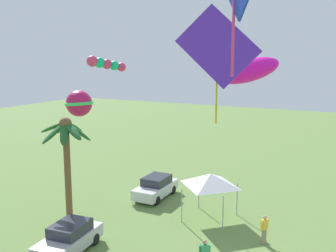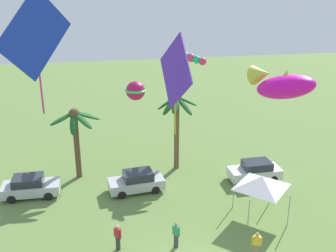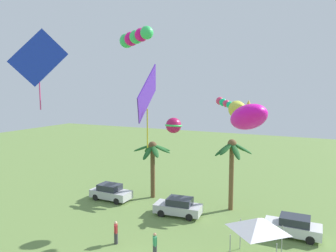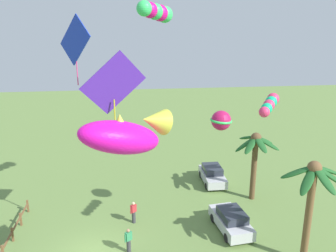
{
  "view_description": "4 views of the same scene",
  "coord_description": "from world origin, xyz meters",
  "px_view_note": "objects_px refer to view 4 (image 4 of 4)",
  "views": [
    {
      "loc": [
        -15.61,
        -4.08,
        9.81
      ],
      "look_at": [
        0.43,
        4.3,
        6.63
      ],
      "focal_mm": 42.01,
      "sensor_mm": 36.0,
      "label": 1
    },
    {
      "loc": [
        -4.08,
        -16.27,
        14.15
      ],
      "look_at": [
        -0.28,
        3.17,
        6.96
      ],
      "focal_mm": 42.6,
      "sensor_mm": 36.0,
      "label": 2
    },
    {
      "loc": [
        9.14,
        -14.97,
        10.6
      ],
      "look_at": [
        0.25,
        3.54,
        8.19
      ],
      "focal_mm": 34.86,
      "sensor_mm": 36.0,
      "label": 3
    },
    {
      "loc": [
        17.46,
        2.19,
        12.83
      ],
      "look_at": [
        0.12,
        4.54,
        7.89
      ],
      "focal_mm": 35.56,
      "sensor_mm": 36.0,
      "label": 4
    }
  ],
  "objects_px": {
    "palm_tree_1": "(312,187)",
    "kite_ball_3": "(221,120)",
    "spectator_2": "(134,212)",
    "kite_tube_2": "(269,104)",
    "parked_car_2": "(231,220)",
    "kite_tube_1": "(156,12)",
    "kite_diamond_5": "(75,41)",
    "spectator_0": "(129,240)",
    "kite_fish_4": "(126,134)",
    "palm_tree_0": "(256,149)",
    "kite_diamond_0": "(113,85)",
    "parked_car_0": "(212,175)"
  },
  "relations": [
    {
      "from": "palm_tree_1",
      "to": "kite_ball_3",
      "type": "height_order",
      "value": "kite_ball_3"
    },
    {
      "from": "spectator_2",
      "to": "kite_tube_2",
      "type": "bearing_deg",
      "value": 50.02
    },
    {
      "from": "parked_car_2",
      "to": "kite_tube_1",
      "type": "bearing_deg",
      "value": -103.44
    },
    {
      "from": "kite_ball_3",
      "to": "kite_diamond_5",
      "type": "xyz_separation_m",
      "value": [
        -4.58,
        -8.9,
        4.59
      ]
    },
    {
      "from": "spectator_0",
      "to": "kite_fish_4",
      "type": "distance_m",
      "value": 10.0
    },
    {
      "from": "palm_tree_0",
      "to": "kite_fish_4",
      "type": "height_order",
      "value": "kite_fish_4"
    },
    {
      "from": "spectator_0",
      "to": "palm_tree_1",
      "type": "bearing_deg",
      "value": 77.73
    },
    {
      "from": "spectator_0",
      "to": "kite_tube_1",
      "type": "bearing_deg",
      "value": 140.94
    },
    {
      "from": "palm_tree_0",
      "to": "kite_tube_1",
      "type": "bearing_deg",
      "value": -69.57
    },
    {
      "from": "kite_tube_2",
      "to": "kite_fish_4",
      "type": "height_order",
      "value": "kite_fish_4"
    },
    {
      "from": "palm_tree_1",
      "to": "spectator_2",
      "type": "distance_m",
      "value": 11.7
    },
    {
      "from": "spectator_2",
      "to": "kite_diamond_5",
      "type": "xyz_separation_m",
      "value": [
        -2.76,
        -3.47,
        11.46
      ]
    },
    {
      "from": "spectator_0",
      "to": "kite_ball_3",
      "type": "xyz_separation_m",
      "value": [
        -1.41,
        5.84,
        6.87
      ]
    },
    {
      "from": "palm_tree_0",
      "to": "spectator_2",
      "type": "xyz_separation_m",
      "value": [
        2.25,
        -9.52,
        -3.37
      ]
    },
    {
      "from": "spectator_0",
      "to": "kite_tube_2",
      "type": "height_order",
      "value": "kite_tube_2"
    },
    {
      "from": "palm_tree_0",
      "to": "palm_tree_1",
      "type": "distance_m",
      "value": 7.67
    },
    {
      "from": "palm_tree_0",
      "to": "kite_ball_3",
      "type": "height_order",
      "value": "kite_ball_3"
    },
    {
      "from": "parked_car_2",
      "to": "kite_diamond_5",
      "type": "xyz_separation_m",
      "value": [
        -4.58,
        -9.89,
        11.52
      ]
    },
    {
      "from": "spectator_2",
      "to": "kite_tube_1",
      "type": "distance_m",
      "value": 13.26
    },
    {
      "from": "kite_ball_3",
      "to": "kite_diamond_5",
      "type": "relative_size",
      "value": 0.36
    },
    {
      "from": "kite_diamond_0",
      "to": "kite_tube_1",
      "type": "distance_m",
      "value": 5.12
    },
    {
      "from": "spectator_2",
      "to": "kite_tube_1",
      "type": "xyz_separation_m",
      "value": [
        0.69,
        1.65,
        13.14
      ]
    },
    {
      "from": "parked_car_0",
      "to": "kite_fish_4",
      "type": "xyz_separation_m",
      "value": [
        14.26,
        -7.48,
        8.41
      ]
    },
    {
      "from": "kite_tube_2",
      "to": "kite_ball_3",
      "type": "bearing_deg",
      "value": -161.76
    },
    {
      "from": "parked_car_2",
      "to": "kite_diamond_5",
      "type": "distance_m",
      "value": 15.86
    },
    {
      "from": "kite_fish_4",
      "to": "spectator_0",
      "type": "bearing_deg",
      "value": -179.51
    },
    {
      "from": "palm_tree_0",
      "to": "spectator_0",
      "type": "relative_size",
      "value": 3.46
    },
    {
      "from": "parked_car_2",
      "to": "spectator_0",
      "type": "distance_m",
      "value": 6.97
    },
    {
      "from": "palm_tree_0",
      "to": "spectator_2",
      "type": "bearing_deg",
      "value": -76.72
    },
    {
      "from": "kite_diamond_0",
      "to": "kite_tube_1",
      "type": "xyz_separation_m",
      "value": [
        -2.34,
        2.55,
        3.78
      ]
    },
    {
      "from": "spectator_0",
      "to": "kite_tube_1",
      "type": "distance_m",
      "value": 13.55
    },
    {
      "from": "spectator_0",
      "to": "kite_diamond_0",
      "type": "bearing_deg",
      "value": -112.59
    },
    {
      "from": "parked_car_0",
      "to": "kite_diamond_0",
      "type": "relative_size",
      "value": 0.8
    },
    {
      "from": "spectator_2",
      "to": "kite_diamond_5",
      "type": "bearing_deg",
      "value": -128.46
    },
    {
      "from": "palm_tree_0",
      "to": "spectator_0",
      "type": "bearing_deg",
      "value": -61.14
    },
    {
      "from": "parked_car_0",
      "to": "kite_ball_3",
      "type": "bearing_deg",
      "value": -12.95
    },
    {
      "from": "kite_fish_4",
      "to": "spectator_2",
      "type": "bearing_deg",
      "value": 177.58
    },
    {
      "from": "parked_car_0",
      "to": "kite_fish_4",
      "type": "distance_m",
      "value": 18.17
    },
    {
      "from": "palm_tree_0",
      "to": "kite_diamond_0",
      "type": "relative_size",
      "value": 1.12
    },
    {
      "from": "kite_diamond_0",
      "to": "kite_fish_4",
      "type": "bearing_deg",
      "value": 5.34
    },
    {
      "from": "kite_tube_2",
      "to": "kite_ball_3",
      "type": "relative_size",
      "value": 1.12
    },
    {
      "from": "palm_tree_0",
      "to": "kite_ball_3",
      "type": "relative_size",
      "value": 3.27
    },
    {
      "from": "kite_tube_2",
      "to": "spectator_2",
      "type": "bearing_deg",
      "value": -129.98
    },
    {
      "from": "kite_tube_1",
      "to": "kite_ball_3",
      "type": "distance_m",
      "value": 7.41
    },
    {
      "from": "kite_diamond_0",
      "to": "kite_fish_4",
      "type": "distance_m",
      "value": 5.82
    },
    {
      "from": "palm_tree_0",
      "to": "kite_tube_1",
      "type": "relative_size",
      "value": 1.66
    },
    {
      "from": "palm_tree_1",
      "to": "kite_diamond_0",
      "type": "xyz_separation_m",
      "value": [
        -2.38,
        -10.51,
        5.47
      ]
    },
    {
      "from": "parked_car_0",
      "to": "parked_car_2",
      "type": "relative_size",
      "value": 0.97
    },
    {
      "from": "palm_tree_0",
      "to": "kite_diamond_0",
      "type": "height_order",
      "value": "kite_diamond_0"
    },
    {
      "from": "parked_car_2",
      "to": "spectator_0",
      "type": "relative_size",
      "value": 2.55
    }
  ]
}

